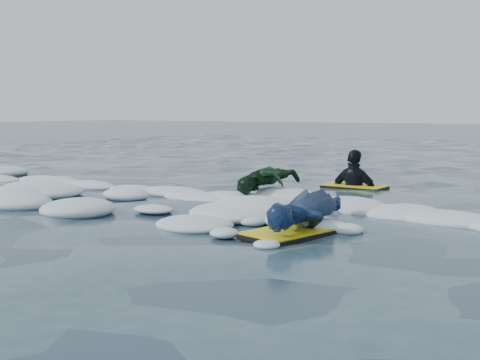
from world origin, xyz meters
name	(u,v)px	position (x,y,z in m)	size (l,w,h in m)	color
ground	(146,218)	(0.00, 0.00, 0.00)	(120.00, 120.00, 0.00)	#19313D
foam_band	(198,207)	(0.00, 1.03, 0.00)	(12.00, 3.10, 0.30)	white
prone_woman_unit	(303,213)	(1.95, 0.19, 0.21)	(0.81, 1.65, 0.41)	black
prone_child_unit	(268,183)	(0.50, 2.01, 0.24)	(0.77, 1.28, 0.47)	black
waiting_rider_unit	(354,195)	(1.09, 3.80, -0.09)	(1.02, 0.59, 1.49)	black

